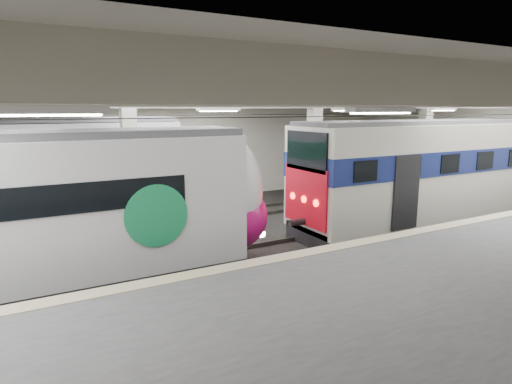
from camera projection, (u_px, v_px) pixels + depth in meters
station_hall at (271, 169)px, 12.45m from camera, size 36.00×24.00×5.75m
modern_emu at (60, 214)px, 11.53m from camera, size 13.64×2.82×4.41m
older_rer at (435, 170)px, 18.45m from camera, size 13.69×3.02×4.51m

